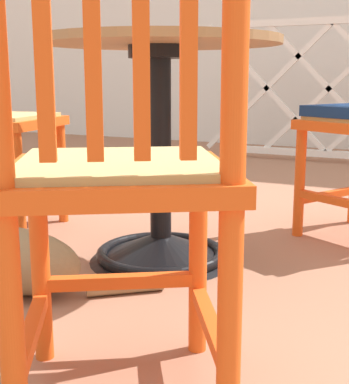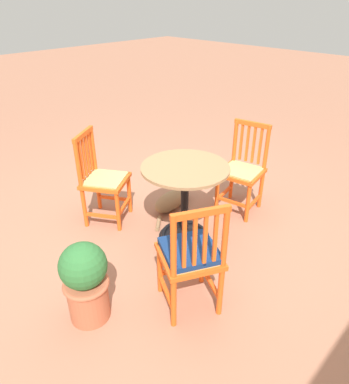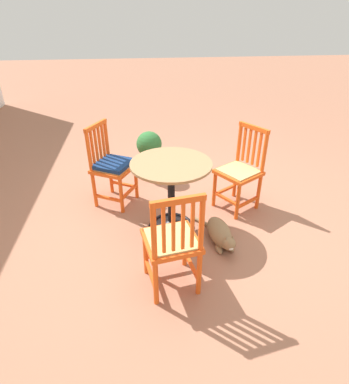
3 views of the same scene
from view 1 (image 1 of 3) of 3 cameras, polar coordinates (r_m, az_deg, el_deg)
ground_plane at (r=1.68m, az=-1.33°, el=-9.45°), size 24.00×24.00×0.00m
cafe_table at (r=1.82m, az=-1.44°, el=1.50°), size 0.76×0.76×0.73m
orange_chair_by_planter at (r=0.97m, az=-5.72°, el=1.35°), size 0.55×0.55×0.91m
tabby_cat at (r=1.68m, az=-17.43°, el=-6.54°), size 0.71×0.34×0.23m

